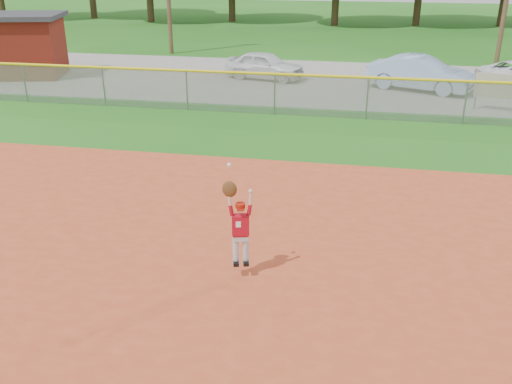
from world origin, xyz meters
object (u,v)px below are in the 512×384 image
ballplayer (239,224)px  car_white_a (265,65)px  car_blue (420,73)px  sponsor_sign (498,87)px  utility_shed (22,45)px

ballplayer → car_white_a: bearing=98.4°
car_white_a → ballplayer: ballplayer is taller
car_blue → ballplayer: bearing=-173.6°
car_white_a → sponsor_sign: size_ratio=2.34×
sponsor_sign → ballplayer: size_ratio=0.79×
car_blue → utility_shed: utility_shed is taller
car_white_a → sponsor_sign: bearing=-100.8°
car_blue → sponsor_sign: size_ratio=2.78×
utility_shed → ballplayer: utility_shed is taller
car_white_a → utility_shed: bearing=110.2°
car_white_a → ballplayer: (2.57, -17.29, 0.45)m
car_white_a → utility_shed: size_ratio=0.82×
car_blue → car_white_a: bearing=103.1°
car_white_a → car_blue: car_blue is taller
car_white_a → ballplayer: 17.49m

